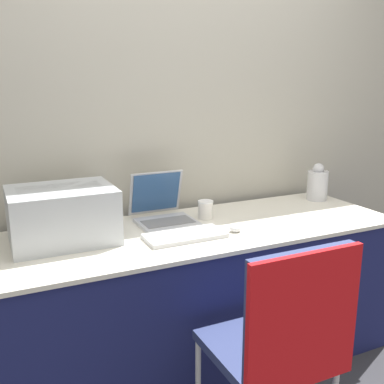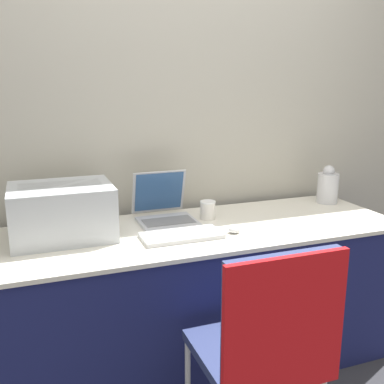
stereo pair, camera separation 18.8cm
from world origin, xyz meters
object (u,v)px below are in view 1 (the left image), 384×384
Objects in this scene: laptop_left at (163,211)px; coffee_cup at (206,210)px; metal_pitcher at (317,184)px; chair at (285,334)px; printer at (62,213)px; external_keyboard at (185,236)px; mouse at (236,229)px.

laptop_left is 0.23m from coffee_cup.
chair is (-0.92, -0.93, -0.28)m from metal_pitcher.
printer reaches higher than coffee_cup.
laptop_left reaches higher than coffee_cup.
coffee_cup is 0.43× the size of metal_pitcher.
external_keyboard is 0.26m from mouse.
chair is (-0.12, -0.87, -0.23)m from coffee_cup.
external_keyboard is 6.38× the size of mouse.
laptop_left reaches higher than metal_pitcher.
printer is 0.53m from laptop_left.
external_keyboard is at bearing 174.21° from mouse.
printer is 0.51× the size of chair.
laptop_left is at bearing 8.88° from printer.
external_keyboard is 0.41× the size of chair.
external_keyboard is (0.52, -0.20, -0.13)m from printer.
metal_pitcher is (0.81, 0.06, 0.05)m from coffee_cup.
metal_pitcher is (1.03, 0.29, 0.09)m from external_keyboard.
mouse is at bearing 76.09° from chair.
metal_pitcher reaches higher than chair.
chair is (-0.15, -0.61, -0.20)m from mouse.
coffee_cup is 0.26m from mouse.
printer is at bearing 163.90° from mouse.
mouse is (0.03, -0.26, -0.03)m from coffee_cup.
laptop_left is at bearing 89.83° from external_keyboard.
laptop_left reaches higher than chair.
printer is at bearing -171.12° from laptop_left.
printer is 0.82m from mouse.
metal_pitcher reaches higher than coffee_cup.
external_keyboard is at bearing -90.17° from laptop_left.
coffee_cup is 0.81m from metal_pitcher.
external_keyboard is (-0.00, -0.28, -0.05)m from laptop_left.
printer is 1.22× the size of external_keyboard.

